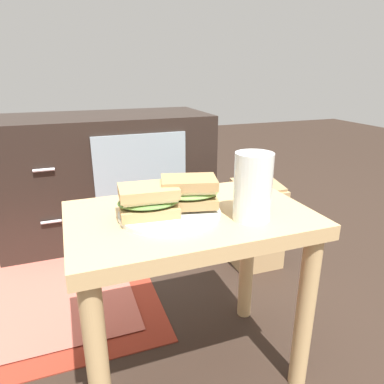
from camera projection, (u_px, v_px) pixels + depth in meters
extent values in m
plane|color=#2D2119|center=(190.00, 366.00, 0.97)|extent=(8.00, 8.00, 0.00)
cube|color=tan|center=(190.00, 219.00, 0.82)|extent=(0.56, 0.36, 0.04)
cylinder|color=tan|center=(98.00, 371.00, 0.69)|extent=(0.04, 0.04, 0.43)
cylinder|color=tan|center=(305.00, 314.00, 0.85)|extent=(0.04, 0.04, 0.43)
cylinder|color=tan|center=(87.00, 289.00, 0.95)|extent=(0.04, 0.04, 0.43)
cylinder|color=tan|center=(247.00, 258.00, 1.11)|extent=(0.04, 0.04, 0.43)
cube|color=black|center=(107.00, 176.00, 1.69)|extent=(0.96, 0.44, 0.58)
cube|color=#8C9EA8|center=(142.00, 185.00, 1.52)|extent=(0.40, 0.01, 0.44)
cylinder|color=silver|center=(44.00, 170.00, 1.36)|extent=(0.08, 0.01, 0.01)
cylinder|color=silver|center=(51.00, 222.00, 1.43)|extent=(0.08, 0.01, 0.01)
cube|color=maroon|center=(24.00, 292.00, 1.28)|extent=(0.91, 0.86, 0.01)
cube|color=#BA5B4C|center=(24.00, 291.00, 1.28)|extent=(0.75, 0.70, 0.00)
cylinder|color=silver|center=(170.00, 213.00, 0.80)|extent=(0.23, 0.23, 0.01)
cube|color=tan|center=(150.00, 210.00, 0.77)|extent=(0.13, 0.10, 0.02)
ellipsoid|color=#608C42|center=(149.00, 202.00, 0.77)|extent=(0.15, 0.11, 0.02)
cube|color=beige|center=(149.00, 198.00, 0.76)|extent=(0.12, 0.09, 0.01)
cube|color=tan|center=(149.00, 192.00, 0.76)|extent=(0.13, 0.10, 0.02)
cube|color=#9E7A4C|center=(189.00, 201.00, 0.81)|extent=(0.14, 0.11, 0.02)
ellipsoid|color=#729E4C|center=(189.00, 193.00, 0.81)|extent=(0.15, 0.12, 0.02)
cube|color=beige|center=(189.00, 188.00, 0.80)|extent=(0.13, 0.11, 0.01)
cube|color=#9E7A4C|center=(189.00, 183.00, 0.80)|extent=(0.14, 0.11, 0.02)
cylinder|color=silver|center=(253.00, 187.00, 0.76)|extent=(0.08, 0.08, 0.15)
cylinder|color=orange|center=(253.00, 191.00, 0.76)|extent=(0.08, 0.08, 0.12)
cylinder|color=white|center=(254.00, 162.00, 0.74)|extent=(0.08, 0.08, 0.01)
cube|color=tan|center=(255.00, 226.00, 1.44)|extent=(0.19, 0.18, 0.33)
cube|color=#987950|center=(258.00, 186.00, 1.38)|extent=(0.18, 0.15, 0.04)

